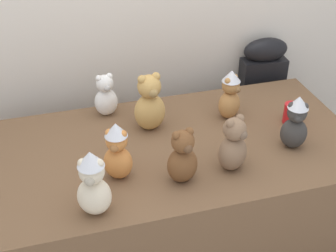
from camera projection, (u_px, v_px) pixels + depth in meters
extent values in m
cube|color=brown|center=(168.00, 200.00, 2.51)|extent=(1.90, 0.94, 0.71)
cube|color=black|center=(258.00, 114.00, 3.14)|extent=(0.29, 0.14, 0.79)
ellipsoid|color=black|center=(266.00, 50.00, 2.89)|extent=(0.29, 0.14, 0.15)
ellipsoid|color=brown|center=(182.00, 165.00, 2.05)|extent=(0.15, 0.14, 0.17)
sphere|color=brown|center=(183.00, 141.00, 1.99)|extent=(0.10, 0.10, 0.10)
sphere|color=brown|center=(176.00, 136.00, 1.95)|extent=(0.04, 0.04, 0.04)
sphere|color=brown|center=(190.00, 132.00, 1.97)|extent=(0.04, 0.04, 0.04)
sphere|color=brown|center=(187.00, 149.00, 1.96)|extent=(0.04, 0.04, 0.04)
ellipsoid|color=#D17F3D|center=(118.00, 162.00, 2.08)|extent=(0.16, 0.15, 0.16)
sphere|color=#D17F3D|center=(117.00, 141.00, 2.01)|extent=(0.10, 0.10, 0.10)
sphere|color=#D17F3D|center=(109.00, 133.00, 1.99)|extent=(0.04, 0.04, 0.04)
sphere|color=#D17F3D|center=(123.00, 134.00, 1.99)|extent=(0.04, 0.04, 0.04)
sphere|color=#A06536|center=(114.00, 148.00, 1.98)|extent=(0.04, 0.04, 0.04)
cone|color=silver|center=(116.00, 130.00, 1.98)|extent=(0.10, 0.10, 0.06)
ellipsoid|color=#7F6047|center=(232.00, 153.00, 2.12)|extent=(0.18, 0.17, 0.17)
sphere|color=#7F6047|center=(235.00, 129.00, 2.05)|extent=(0.10, 0.10, 0.10)
sphere|color=#7F6047|center=(231.00, 124.00, 2.01)|extent=(0.04, 0.04, 0.04)
sphere|color=#7F6047|center=(240.00, 118.00, 2.05)|extent=(0.04, 0.04, 0.04)
sphere|color=brown|center=(243.00, 135.00, 2.03)|extent=(0.04, 0.04, 0.04)
ellipsoid|color=tan|center=(150.00, 112.00, 2.39)|extent=(0.18, 0.16, 0.20)
sphere|color=tan|center=(149.00, 86.00, 2.31)|extent=(0.12, 0.12, 0.12)
sphere|color=tan|center=(142.00, 80.00, 2.27)|extent=(0.04, 0.04, 0.04)
sphere|color=tan|center=(156.00, 77.00, 2.30)|extent=(0.04, 0.04, 0.04)
sphere|color=olive|center=(153.00, 93.00, 2.28)|extent=(0.05, 0.05, 0.05)
ellipsoid|color=#B27A42|center=(229.00, 105.00, 2.49)|extent=(0.16, 0.16, 0.15)
sphere|color=#B27A42|center=(231.00, 85.00, 2.43)|extent=(0.09, 0.09, 0.09)
sphere|color=#B27A42|center=(228.00, 81.00, 2.39)|extent=(0.03, 0.03, 0.03)
sphere|color=#B27A42|center=(235.00, 77.00, 2.43)|extent=(0.03, 0.03, 0.03)
sphere|color=olive|center=(237.00, 89.00, 2.41)|extent=(0.04, 0.04, 0.04)
cone|color=silver|center=(232.00, 76.00, 2.40)|extent=(0.10, 0.10, 0.06)
ellipsoid|color=white|center=(106.00, 102.00, 2.52)|extent=(0.14, 0.12, 0.15)
sphere|color=white|center=(105.00, 83.00, 2.45)|extent=(0.09, 0.09, 0.09)
sphere|color=white|center=(99.00, 78.00, 2.42)|extent=(0.03, 0.03, 0.03)
sphere|color=white|center=(109.00, 76.00, 2.44)|extent=(0.03, 0.03, 0.03)
sphere|color=#B4B3AF|center=(107.00, 88.00, 2.43)|extent=(0.04, 0.04, 0.04)
ellipsoid|color=#383533|center=(294.00, 133.00, 2.27)|extent=(0.16, 0.15, 0.16)
sphere|color=#383533|center=(297.00, 113.00, 2.20)|extent=(0.09, 0.09, 0.09)
sphere|color=#383533|center=(292.00, 105.00, 2.19)|extent=(0.04, 0.04, 0.04)
sphere|color=#383533|center=(305.00, 106.00, 2.18)|extent=(0.04, 0.04, 0.04)
sphere|color=#32302E|center=(298.00, 119.00, 2.18)|extent=(0.04, 0.04, 0.04)
cone|color=silver|center=(299.00, 102.00, 2.17)|extent=(0.10, 0.10, 0.06)
ellipsoid|color=beige|center=(94.00, 196.00, 1.89)|extent=(0.17, 0.16, 0.17)
sphere|color=beige|center=(92.00, 171.00, 1.82)|extent=(0.10, 0.10, 0.10)
sphere|color=beige|center=(82.00, 163.00, 1.80)|extent=(0.04, 0.04, 0.04)
sphere|color=beige|center=(99.00, 164.00, 1.79)|extent=(0.04, 0.04, 0.04)
sphere|color=#ABA08A|center=(90.00, 181.00, 1.79)|extent=(0.04, 0.04, 0.04)
cone|color=silver|center=(90.00, 159.00, 1.78)|extent=(0.11, 0.11, 0.07)
cylinder|color=red|center=(291.00, 113.00, 2.46)|extent=(0.08, 0.08, 0.11)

